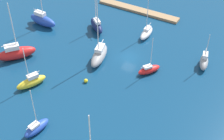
{
  "coord_description": "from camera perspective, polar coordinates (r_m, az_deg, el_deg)",
  "views": [
    {
      "loc": [
        -23.25,
        47.41,
        39.84
      ],
      "look_at": [
        0.0,
        6.74,
        1.5
      ],
      "focal_mm": 53.51,
      "sensor_mm": 36.0,
      "label": 1
    }
  ],
  "objects": [
    {
      "name": "water",
      "position": [
        66.15,
        2.9,
        2.2
      ],
      "size": [
        160.0,
        160.0,
        0.0
      ],
      "primitive_type": "plane",
      "color": "navy",
      "rests_on": "ground"
    },
    {
      "name": "sailboat_gray_near_pier",
      "position": [
        64.72,
        -2.19,
        2.6
      ],
      "size": [
        3.87,
        7.55,
        13.34
      ],
      "rotation": [
        0.0,
        0.0,
        1.8
      ],
      "color": "gray",
      "rests_on": "water"
    },
    {
      "name": "pier_dock",
      "position": [
        81.59,
        4.48,
        10.17
      ],
      "size": [
        20.39,
        2.23,
        0.56
      ],
      "primitive_type": "cube",
      "color": "#997A56",
      "rests_on": "ground"
    },
    {
      "name": "sailboat_red_west_end",
      "position": [
        67.65,
        -16.09,
        2.86
      ],
      "size": [
        6.62,
        7.49,
        11.99
      ],
      "rotation": [
        0.0,
        0.0,
        4.05
      ],
      "color": "red",
      "rests_on": "water"
    },
    {
      "name": "sailboat_yellow_by_breakwater",
      "position": [
        60.62,
        -13.61,
        -1.93
      ],
      "size": [
        3.81,
        5.71,
        8.35
      ],
      "rotation": [
        0.0,
        0.0,
        1.14
      ],
      "color": "yellow",
      "rests_on": "water"
    },
    {
      "name": "sailboat_white_along_channel",
      "position": [
        72.08,
        5.92,
        6.35
      ],
      "size": [
        1.91,
        5.31,
        8.98
      ],
      "rotation": [
        0.0,
        0.0,
        1.61
      ],
      "color": "white",
      "rests_on": "water"
    },
    {
      "name": "sailboat_gray_lone_south",
      "position": [
        65.64,
        15.45,
        1.42
      ],
      "size": [
        2.68,
        4.99,
        7.24
      ],
      "rotation": [
        0.0,
        0.0,
        1.82
      ],
      "color": "gray",
      "rests_on": "water"
    },
    {
      "name": "sailboat_red_mid_basin",
      "position": [
        62.27,
        6.34,
        0.1
      ],
      "size": [
        3.82,
        4.69,
        7.66
      ],
      "rotation": [
        0.0,
        0.0,
        4.14
      ],
      "color": "red",
      "rests_on": "water"
    },
    {
      "name": "mooring_buoy_yellow",
      "position": [
        60.18,
        -4.49,
        -1.84
      ],
      "size": [
        0.74,
        0.74,
        0.74
      ],
      "primitive_type": "sphere",
      "color": "yellow",
      "rests_on": "water"
    },
    {
      "name": "sailboat_blue_far_south",
      "position": [
        76.9,
        -11.78,
        8.4
      ],
      "size": [
        7.22,
        2.55,
        12.09
      ],
      "rotation": [
        0.0,
        0.0,
        3.08
      ],
      "color": "#2347B2",
      "rests_on": "water"
    },
    {
      "name": "sailboat_navy_east_end",
      "position": [
        73.64,
        -2.66,
        7.62
      ],
      "size": [
        5.68,
        5.04,
        9.0
      ],
      "rotation": [
        0.0,
        0.0,
        5.6
      ],
      "color": "#141E4C",
      "rests_on": "water"
    },
    {
      "name": "sailboat_blue_inner_mooring",
      "position": [
        52.96,
        -12.78,
        -9.58
      ],
      "size": [
        2.39,
        4.81,
        8.35
      ],
      "rotation": [
        0.0,
        0.0,
        4.54
      ],
      "color": "#2347B2",
      "rests_on": "water"
    }
  ]
}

